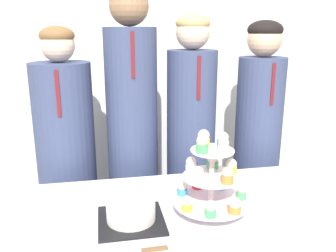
% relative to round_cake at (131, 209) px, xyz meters
% --- Properties ---
extents(wall_back, '(9.00, 0.06, 2.70)m').
position_rel_round_cake_xyz_m(wall_back, '(0.20, 1.19, 0.58)').
color(wall_back, silver).
rests_on(wall_back, ground_plane).
extents(round_cake, '(0.24, 0.24, 0.11)m').
position_rel_round_cake_xyz_m(round_cake, '(0.00, 0.00, 0.00)').
color(round_cake, black).
rests_on(round_cake, table).
extents(cake_knife, '(0.29, 0.02, 0.01)m').
position_rel_round_cake_xyz_m(cake_knife, '(0.11, -0.19, -0.05)').
color(cake_knife, silver).
rests_on(cake_knife, table).
extents(cupcake_stand, '(0.30, 0.30, 0.33)m').
position_rel_round_cake_xyz_m(cupcake_stand, '(0.31, 0.01, 0.10)').
color(cupcake_stand, silver).
rests_on(cupcake_stand, table).
extents(student_0, '(0.31, 0.31, 1.42)m').
position_rel_round_cake_xyz_m(student_0, '(-0.28, 0.66, -0.10)').
color(student_0, '#384266').
rests_on(student_0, ground_plane).
extents(student_1, '(0.27, 0.28, 1.63)m').
position_rel_round_cake_xyz_m(student_1, '(0.07, 0.66, 0.03)').
color(student_1, '#384266').
rests_on(student_1, ground_plane).
extents(student_2, '(0.27, 0.27, 1.49)m').
position_rel_round_cake_xyz_m(student_2, '(0.40, 0.66, -0.05)').
color(student_2, '#384266').
rests_on(student_2, ground_plane).
extents(student_3, '(0.27, 0.27, 1.45)m').
position_rel_round_cake_xyz_m(student_3, '(0.80, 0.66, -0.06)').
color(student_3, '#384266').
rests_on(student_3, ground_plane).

